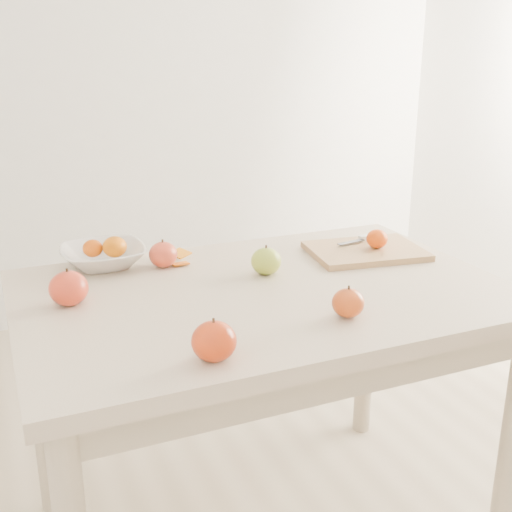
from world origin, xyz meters
name	(u,v)px	position (x,y,z in m)	size (l,w,h in m)	color
table	(264,325)	(0.00, 0.00, 0.65)	(1.20, 0.80, 0.75)	beige
cutting_board	(366,251)	(0.38, 0.14, 0.76)	(0.32, 0.23, 0.02)	tan
board_tangerine	(377,239)	(0.41, 0.13, 0.80)	(0.06, 0.06, 0.05)	#DF4B07
fruit_bowl	(103,256)	(-0.34, 0.33, 0.78)	(0.23, 0.23, 0.06)	silver
bowl_tangerine_near	(93,248)	(-0.36, 0.34, 0.80)	(0.05, 0.05, 0.05)	#D24807
bowl_tangerine_far	(115,247)	(-0.31, 0.31, 0.81)	(0.07, 0.07, 0.06)	orange
orange_peel_a	(180,255)	(-0.12, 0.34, 0.75)	(0.06, 0.04, 0.00)	#CA6F0E
orange_peel_b	(180,265)	(-0.14, 0.25, 0.75)	(0.04, 0.04, 0.00)	orange
paring_knife	(366,238)	(0.43, 0.21, 0.78)	(0.17, 0.06, 0.01)	silver
apple_green	(266,261)	(0.05, 0.09, 0.79)	(0.08, 0.08, 0.07)	olive
apple_red_b	(69,288)	(-0.46, 0.08, 0.79)	(0.09, 0.09, 0.08)	#A10D19
apple_red_a	(163,255)	(-0.19, 0.26, 0.79)	(0.08, 0.08, 0.07)	#A81E1A
apple_red_c	(214,341)	(-0.24, -0.31, 0.79)	(0.09, 0.09, 0.08)	#A11403
apple_red_e	(348,303)	(0.10, -0.23, 0.78)	(0.07, 0.07, 0.07)	#A32615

